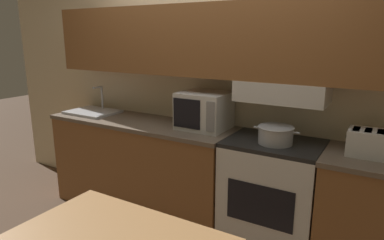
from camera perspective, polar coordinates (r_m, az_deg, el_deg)
ground_plane at (r=3.52m, az=3.87°, el=-15.38°), size 16.00×16.00×0.00m
wall_back at (r=3.02m, az=4.07°, el=8.84°), size 5.63×0.38×2.55m
lower_counter_main at (r=3.45m, az=-8.36°, el=-7.61°), size 1.89×0.58×0.93m
lower_counter_right_stub at (r=2.77m, az=26.88°, el=-14.65°), size 0.62×0.58×0.93m
stove_range at (r=2.87m, az=13.04°, el=-12.40°), size 0.72×0.55×0.93m
cooking_pot at (r=2.63m, az=13.76°, el=-2.33°), size 0.35×0.27×0.13m
microwave at (r=2.96m, az=2.04°, el=1.59°), size 0.42×0.37×0.32m
toaster at (r=2.59m, az=27.95°, el=-3.46°), size 0.33×0.21×0.18m
sink_basin at (r=3.73m, az=-16.20°, el=1.39°), size 0.50×0.39×0.27m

